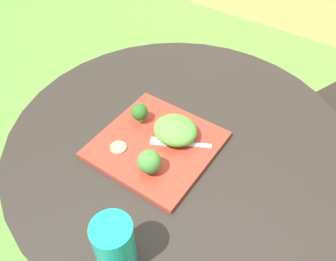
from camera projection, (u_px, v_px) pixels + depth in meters
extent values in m
plane|color=#568438|center=(175.00, 257.00, 1.45)|extent=(12.00, 12.00, 0.00)
cylinder|color=#28231E|center=(179.00, 138.00, 0.92)|extent=(0.91, 0.91, 0.02)
cylinder|color=#28231E|center=(177.00, 209.00, 1.17)|extent=(0.06, 0.06, 0.69)
cylinder|color=#28231E|center=(175.00, 255.00, 1.43)|extent=(0.44, 0.44, 0.04)
cylinder|color=black|center=(306.00, 135.00, 1.64)|extent=(0.02, 0.02, 0.43)
cube|color=#AD3323|center=(156.00, 145.00, 0.88)|extent=(0.28, 0.28, 0.01)
cylinder|color=#149989|center=(115.00, 245.00, 0.63)|extent=(0.08, 0.08, 0.13)
cylinder|color=#118275|center=(116.00, 250.00, 0.65)|extent=(0.07, 0.07, 0.09)
cube|color=silver|center=(189.00, 144.00, 0.87)|extent=(0.10, 0.06, 0.00)
cube|color=silver|center=(159.00, 142.00, 0.88)|extent=(0.05, 0.04, 0.00)
ellipsoid|color=#519338|center=(176.00, 130.00, 0.87)|extent=(0.11, 0.10, 0.05)
cylinder|color=#99B770|center=(150.00, 169.00, 0.81)|extent=(0.02, 0.02, 0.01)
sphere|color=#427F33|center=(149.00, 162.00, 0.79)|extent=(0.06, 0.06, 0.06)
cylinder|color=#99B770|center=(140.00, 119.00, 0.93)|extent=(0.02, 0.02, 0.01)
sphere|color=#285B1E|center=(139.00, 112.00, 0.91)|extent=(0.05, 0.05, 0.05)
cylinder|color=#8EB766|center=(118.00, 148.00, 0.86)|extent=(0.04, 0.04, 0.01)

